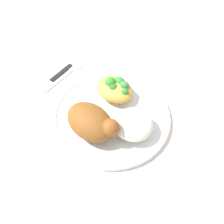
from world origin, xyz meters
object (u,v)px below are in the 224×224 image
(fork, at_px, (64,76))
(knife, at_px, (71,65))
(napkin, at_px, (157,207))
(roasted_chicken, at_px, (92,122))
(plate, at_px, (112,116))
(rice_pile, at_px, (134,124))
(mac_cheese_with_broccoli, at_px, (115,88))

(fork, distance_m, knife, 0.05)
(knife, distance_m, napkin, 0.45)
(knife, bearing_deg, napkin, -20.22)
(roasted_chicken, bearing_deg, napkin, -9.65)
(knife, bearing_deg, plate, -14.86)
(rice_pile, bearing_deg, roasted_chicken, -136.43)
(plate, distance_m, fork, 0.19)
(mac_cheese_with_broccoli, bearing_deg, knife, 178.74)
(plate, height_order, napkin, plate)
(plate, xyz_separation_m, rice_pile, (0.06, 0.00, 0.03))
(mac_cheese_with_broccoli, xyz_separation_m, knife, (-0.18, 0.00, -0.03))
(mac_cheese_with_broccoli, bearing_deg, fork, -166.26)
(plate, distance_m, napkin, 0.23)
(fork, distance_m, napkin, 0.42)
(roasted_chicken, xyz_separation_m, mac_cheese_with_broccoli, (-0.04, 0.12, -0.01))
(plate, height_order, knife, plate)
(roasted_chicken, distance_m, napkin, 0.22)
(mac_cheese_with_broccoli, xyz_separation_m, napkin, (0.25, -0.15, -0.03))
(knife, bearing_deg, rice_pile, -11.40)
(roasted_chicken, relative_size, napkin, 1.15)
(roasted_chicken, bearing_deg, fork, 157.75)
(plate, xyz_separation_m, napkin, (0.21, -0.10, -0.01))
(rice_pile, bearing_deg, napkin, -34.57)
(plate, relative_size, rice_pile, 3.18)
(fork, xyz_separation_m, napkin, (0.40, -0.11, -0.00))
(roasted_chicken, distance_m, knife, 0.25)
(roasted_chicken, xyz_separation_m, fork, (-0.19, 0.08, -0.04))
(fork, height_order, knife, knife)
(knife, bearing_deg, mac_cheese_with_broccoli, -1.26)
(rice_pile, height_order, fork, rice_pile)
(mac_cheese_with_broccoli, relative_size, napkin, 0.87)
(roasted_chicken, relative_size, fork, 0.90)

